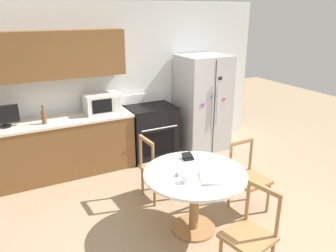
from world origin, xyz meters
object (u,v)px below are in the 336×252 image
Objects in this scene: dining_chair_right at (248,178)px; oven_range at (151,131)px; microwave at (102,103)px; dining_chair_far at (157,169)px; countertop_tv at (3,116)px; wallet at (188,157)px; candle_glass at (186,179)px; dining_chair_near at (250,235)px; refrigerator at (202,103)px; counter_bottle at (44,117)px.

oven_range is at bearing -81.69° from dining_chair_right.
microwave is at bearing -63.30° from dining_chair_right.
dining_chair_far is (0.31, -1.37, -0.62)m from microwave.
countertop_tv is 2.64m from wallet.
candle_glass is 0.64× the size of wallet.
microwave is at bearing -2.60° from dining_chair_near.
microwave is 1.42m from countertop_tv.
dining_chair_right is (2.64, -2.09, -0.63)m from countertop_tv.
countertop_tv is 4.50× the size of candle_glass.
dining_chair_right is at bearing -106.74° from refrigerator.
dining_chair_right is at bearing -78.81° from oven_range.
countertop_tv reaches higher than dining_chair_right.
counter_bottle is at bearing -11.33° from countertop_tv.
oven_range is 2.37m from candle_glass.
microwave is 1.53m from dining_chair_far.
dining_chair_near is at bearing -89.85° from wallet.
counter_bottle is 2.45m from candle_glass.
countertop_tv is 1.50× the size of counter_bottle.
microwave reaches higher than dining_chair_right.
oven_range is 1.20× the size of dining_chair_right.
dining_chair_near reaches higher than candle_glass.
countertop_tv is at bearing -41.33° from dining_chair_right.
dining_chair_far is 1.00× the size of dining_chair_near.
candle_glass is at bearing -85.71° from microwave.
counter_bottle is (-2.73, -0.02, 0.14)m from refrigerator.
oven_range is 1.80m from counter_bottle.
microwave is 0.60× the size of dining_chair_right.
refrigerator reaches higher than wallet.
microwave is 0.92m from counter_bottle.
dining_chair_right is at bearing 45.21° from dining_chair_far.
dining_chair_right is 1.00× the size of dining_chair_near.
dining_chair_right reaches higher than candle_glass.
candle_glass is (0.18, -2.35, -0.27)m from microwave.
refrigerator is 2.14m from dining_chair_right.
candle_glass is 0.58m from wallet.
dining_chair_right and dining_chair_near have the same top height.
oven_range is 2.00× the size of microwave.
dining_chair_right is (2.12, -1.99, -0.57)m from counter_bottle.
refrigerator reaches higher than candle_glass.
dining_chair_near is (-1.33, -2.88, -0.42)m from refrigerator.
refrigerator is at bearing 52.23° from wallet.
microwave is (-1.82, 0.14, 0.20)m from refrigerator.
dining_chair_right is at bearing -60.43° from microwave.
countertop_tv is 3.42m from dining_chair_right.
dining_chair_near is 6.46× the size of wallet.
counter_bottle is at bearing 129.26° from wallet.
dining_chair_near is (0.49, -3.02, -0.62)m from microwave.
wallet is at bearing 57.38° from candle_glass.
oven_range is 1.83m from wallet.
dining_chair_right is 0.85m from wallet.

